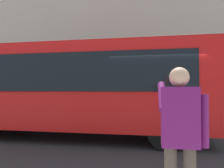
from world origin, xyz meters
TOP-DOWN VIEW (x-y plane):
  - ground_plane at (0.00, 0.00)m, footprint 60.00×60.00m
  - building_facade_far at (-0.02, -6.80)m, footprint 28.00×1.55m
  - red_bus at (2.77, -0.10)m, footprint 9.05×2.54m
  - pedestrian_photographer at (-0.17, 4.34)m, footprint 0.53×0.52m

SIDE VIEW (x-z plane):
  - ground_plane at x=0.00m, z-range 0.00..0.00m
  - pedestrian_photographer at x=-0.17m, z-range 0.29..1.99m
  - red_bus at x=2.77m, z-range 0.14..3.22m
  - building_facade_far at x=-0.02m, z-range -0.01..11.99m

